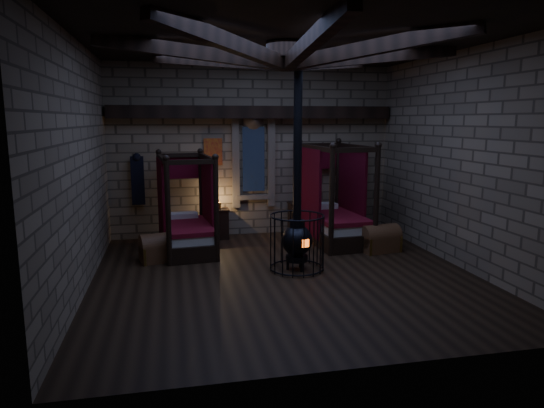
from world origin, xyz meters
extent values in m
cube|color=black|center=(0.00, 0.00, 0.00)|extent=(7.00, 7.00, 0.01)
cube|color=#847054|center=(0.00, 3.50, 2.10)|extent=(7.00, 0.02, 4.20)
cube|color=#847054|center=(0.00, -3.50, 2.10)|extent=(7.00, 0.02, 4.20)
cube|color=#847054|center=(-3.50, 0.00, 2.10)|extent=(0.02, 7.00, 4.20)
cube|color=#847054|center=(3.50, 0.00, 2.10)|extent=(0.02, 7.00, 4.20)
cube|color=black|center=(0.00, 0.00, 4.20)|extent=(7.00, 7.00, 0.01)
cube|color=black|center=(0.00, 3.32, 3.05)|extent=(6.86, 0.35, 0.30)
cylinder|color=black|center=(0.00, 0.00, 4.05)|extent=(0.70, 0.70, 0.25)
cube|color=black|center=(0.00, 3.45, 1.90)|extent=(0.55, 0.04, 1.60)
cube|color=maroon|center=(-1.00, 3.46, 2.10)|extent=(0.45, 0.03, 0.65)
cube|color=black|center=(-2.80, 3.34, 1.45)|extent=(0.30, 0.10, 1.15)
cube|color=black|center=(2.80, 3.34, 1.45)|extent=(0.30, 0.10, 1.15)
cube|color=black|center=(-1.72, 2.08, 0.17)|extent=(1.22, 2.08, 0.34)
cube|color=beige|center=(-1.72, 2.08, 0.44)|extent=(1.09, 1.92, 0.21)
cube|color=maroon|center=(-1.72, 2.08, 0.57)|extent=(1.15, 1.96, 0.10)
cube|color=beige|center=(-1.79, 2.81, 0.67)|extent=(0.70, 0.40, 0.13)
cube|color=#5C0716|center=(-1.81, 3.06, 1.77)|extent=(1.05, 0.15, 0.53)
cylinder|color=black|center=(-2.11, 1.08, 1.05)|extent=(0.11, 0.11, 2.10)
cylinder|color=black|center=(-2.29, 2.99, 1.05)|extent=(0.11, 0.11, 2.10)
cylinder|color=black|center=(-1.15, 1.17, 1.05)|extent=(0.11, 0.11, 2.10)
cylinder|color=black|center=(-1.33, 3.08, 1.05)|extent=(0.11, 0.11, 2.10)
cube|color=#5C0716|center=(-2.25, 2.32, 1.10)|extent=(0.19, 1.43, 1.87)
cube|color=#5C0716|center=(-1.24, 2.42, 1.10)|extent=(0.19, 1.43, 1.87)
cube|color=black|center=(1.72, 2.21, 0.19)|extent=(1.28, 2.25, 0.38)
cube|color=beige|center=(1.72, 2.21, 0.48)|extent=(1.14, 2.07, 0.23)
cube|color=maroon|center=(1.72, 2.21, 0.63)|extent=(1.21, 2.12, 0.10)
cube|color=beige|center=(1.66, 3.01, 0.73)|extent=(0.75, 0.42, 0.15)
cube|color=#5C0716|center=(1.64, 3.29, 1.93)|extent=(1.15, 0.13, 0.57)
cylinder|color=black|center=(1.27, 1.14, 1.15)|extent=(0.11, 0.11, 2.30)
cylinder|color=black|center=(1.12, 3.22, 1.15)|extent=(0.11, 0.11, 2.30)
cylinder|color=black|center=(2.31, 1.21, 1.15)|extent=(0.11, 0.11, 2.30)
cylinder|color=black|center=(2.16, 3.29, 1.15)|extent=(0.11, 0.11, 2.30)
cube|color=#5C0716|center=(1.14, 2.49, 1.20)|extent=(0.17, 1.57, 2.04)
cube|color=#5C0716|center=(2.25, 2.57, 1.20)|extent=(0.17, 1.57, 2.04)
cube|color=brown|center=(-2.29, 1.48, 0.17)|extent=(0.91, 0.68, 0.34)
cylinder|color=brown|center=(-2.29, 1.48, 0.34)|extent=(0.91, 0.68, 0.49)
cube|color=olive|center=(-2.65, 1.39, 0.17)|extent=(0.18, 0.51, 0.36)
cube|color=olive|center=(-1.92, 1.58, 0.17)|extent=(0.18, 0.51, 0.36)
cube|color=brown|center=(2.43, 1.24, 0.17)|extent=(0.91, 0.65, 0.35)
cylinder|color=brown|center=(2.43, 1.24, 0.35)|extent=(0.91, 0.65, 0.51)
cube|color=olive|center=(2.05, 1.17, 0.17)|extent=(0.14, 0.53, 0.37)
cube|color=olive|center=(2.82, 1.30, 0.17)|extent=(0.14, 0.53, 0.37)
cube|color=black|center=(-0.91, 3.13, 0.35)|extent=(0.43, 0.41, 0.70)
cube|color=black|center=(-0.91, 3.13, 0.72)|extent=(0.47, 0.45, 0.04)
cylinder|color=olive|center=(-0.91, 3.13, 0.82)|extent=(0.10, 0.10, 0.16)
cube|color=black|center=(1.10, 3.14, 0.39)|extent=(0.47, 0.45, 0.78)
cube|color=black|center=(1.10, 3.14, 0.80)|extent=(0.52, 0.49, 0.04)
cube|color=brown|center=(1.10, 3.14, 0.87)|extent=(0.20, 0.15, 0.06)
cylinder|color=black|center=(0.30, 0.32, 0.24)|extent=(0.43, 0.43, 0.11)
sphere|color=black|center=(0.30, 0.32, 0.59)|extent=(0.60, 0.60, 0.60)
cylinder|color=black|center=(0.30, 0.32, 0.91)|extent=(0.30, 0.30, 0.15)
cube|color=#FF5914|center=(0.40, 0.05, 0.59)|extent=(0.15, 0.07, 0.15)
cylinder|color=black|center=(0.30, 0.32, 2.51)|extent=(0.16, 0.16, 3.09)
torus|color=black|center=(0.30, 0.32, 0.04)|extent=(1.06, 1.06, 0.03)
torus|color=black|center=(0.30, 0.32, 1.07)|extent=(1.06, 1.06, 0.03)
camera|label=1|loc=(-2.02, -8.44, 2.88)|focal=32.00mm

